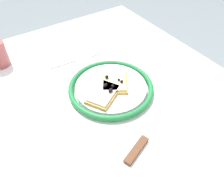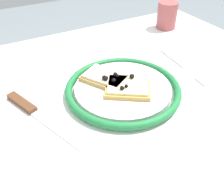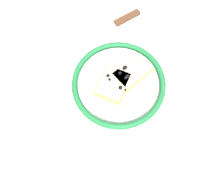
# 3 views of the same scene
# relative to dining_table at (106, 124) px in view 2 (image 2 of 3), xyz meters

# --- Properties ---
(dining_table) EXTENTS (1.10, 0.80, 0.70)m
(dining_table) POSITION_rel_dining_table_xyz_m (0.00, 0.00, 0.00)
(dining_table) COLOR white
(dining_table) RESTS_ON ground_plane
(plate) EXTENTS (0.27, 0.27, 0.02)m
(plate) POSITION_rel_dining_table_xyz_m (-0.05, -0.00, 0.09)
(plate) COLOR white
(plate) RESTS_ON dining_table
(pizza_slice_near) EXTENTS (0.13, 0.12, 0.03)m
(pizza_slice_near) POSITION_rel_dining_table_xyz_m (-0.05, 0.02, 0.11)
(pizza_slice_near) COLOR tan
(pizza_slice_near) RESTS_ON plate
(pizza_slice_far) EXTENTS (0.12, 0.13, 0.03)m
(pizza_slice_far) POSITION_rel_dining_table_xyz_m (-0.02, -0.04, 0.11)
(pizza_slice_far) COLOR tan
(pizza_slice_far) RESTS_ON plate
(knife) EXTENTS (0.10, 0.23, 0.01)m
(knife) POSITION_rel_dining_table_xyz_m (0.16, -0.04, 0.09)
(knife) COLOR silver
(knife) RESTS_ON dining_table
(fork) EXTENTS (0.03, 0.20, 0.00)m
(fork) POSITION_rel_dining_table_xyz_m (-0.25, -0.02, 0.08)
(fork) COLOR silver
(fork) RESTS_ON dining_table
(cup) EXTENTS (0.07, 0.07, 0.09)m
(cup) POSITION_rel_dining_table_xyz_m (-0.38, -0.26, 0.13)
(cup) COLOR #A54C4C
(cup) RESTS_ON dining_table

